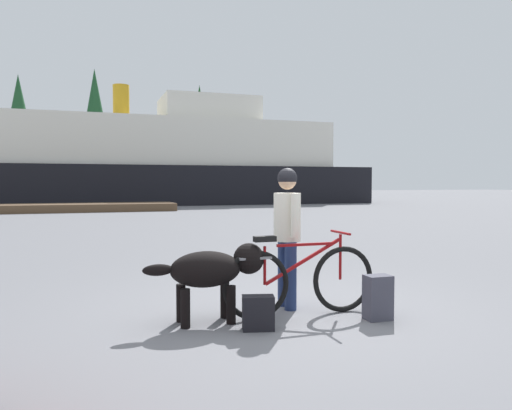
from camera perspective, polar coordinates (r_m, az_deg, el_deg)
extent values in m
plane|color=slate|center=(5.84, 3.14, -12.18)|extent=(160.00, 160.00, 0.00)
torus|color=black|center=(5.86, 9.96, -8.37)|extent=(0.76, 0.06, 0.76)
torus|color=black|center=(5.44, 0.00, -9.19)|extent=(0.76, 0.06, 0.76)
cube|color=maroon|center=(5.58, 5.66, -4.52)|extent=(0.68, 0.03, 0.03)
cube|color=maroon|center=(5.60, 5.47, -6.41)|extent=(0.92, 0.03, 0.49)
cylinder|color=maroon|center=(5.43, 1.01, -6.95)|extent=(0.03, 0.03, 0.42)
cylinder|color=maroon|center=(5.80, 9.63, -5.88)|extent=(0.03, 0.03, 0.52)
cube|color=black|center=(5.39, 1.01, -3.91)|extent=(0.24, 0.10, 0.06)
cylinder|color=maroon|center=(5.76, 9.65, -3.12)|extent=(0.03, 0.44, 0.03)
cube|color=slate|center=(5.38, -0.20, -6.07)|extent=(0.36, 0.14, 0.02)
cylinder|color=navy|center=(6.07, 3.17, -7.76)|extent=(0.14, 0.14, 0.80)
cylinder|color=navy|center=(5.87, 3.99, -8.12)|extent=(0.14, 0.14, 0.80)
cylinder|color=silver|center=(5.88, 3.59, -1.38)|extent=(0.32, 0.32, 0.57)
cylinder|color=silver|center=(6.08, 2.80, -0.94)|extent=(0.09, 0.09, 0.50)
cylinder|color=silver|center=(5.67, 4.44, -1.19)|extent=(0.09, 0.09, 0.50)
sphere|color=tan|center=(5.87, 3.60, 2.82)|extent=(0.22, 0.22, 0.22)
sphere|color=black|center=(5.87, 3.60, 3.12)|extent=(0.23, 0.23, 0.23)
ellipsoid|color=black|center=(5.33, -5.79, -7.33)|extent=(0.76, 0.45, 0.38)
sphere|color=black|center=(5.44, -0.84, -6.15)|extent=(0.34, 0.34, 0.34)
ellipsoid|color=black|center=(5.23, -11.17, -7.32)|extent=(0.32, 0.12, 0.12)
cylinder|color=black|center=(5.58, -3.59, -10.76)|extent=(0.10, 0.10, 0.40)
cylinder|color=black|center=(5.35, -2.88, -11.35)|extent=(0.10, 0.10, 0.40)
cylinder|color=black|center=(5.47, -8.59, -11.04)|extent=(0.10, 0.10, 0.40)
cylinder|color=black|center=(5.24, -8.10, -11.66)|extent=(0.10, 0.10, 0.40)
cube|color=#3F3F4C|center=(5.64, 13.79, -10.25)|extent=(0.29, 0.21, 0.48)
cube|color=black|center=(5.14, 0.26, -12.26)|extent=(0.35, 0.25, 0.35)
cube|color=brown|center=(27.33, -22.88, -0.33)|extent=(12.85, 2.56, 0.40)
cube|color=black|center=(36.16, -9.78, 2.25)|extent=(27.90, 8.42, 2.61)
cube|color=silver|center=(36.26, -9.82, 6.84)|extent=(22.32, 7.07, 3.20)
cube|color=silver|center=(37.07, -5.51, 10.66)|extent=(6.70, 5.05, 1.80)
cylinder|color=#BF8C19|center=(36.20, -15.19, 11.26)|extent=(1.10, 1.10, 2.40)
ellipsoid|color=navy|center=(40.89, -8.08, 1.10)|extent=(6.33, 1.77, 0.90)
cylinder|color=#B2B2B7|center=(40.95, -8.11, 5.95)|extent=(0.14, 0.14, 6.03)
cylinder|color=#B2B2B7|center=(40.72, -9.41, 3.41)|extent=(2.85, 0.10, 0.10)
cylinder|color=#4C331E|center=(50.90, -25.39, 1.84)|extent=(0.37, 0.37, 2.10)
cone|color=#1E4C28|center=(51.17, -25.52, 8.25)|extent=(3.64, 3.64, 9.33)
cylinder|color=#4C331E|center=(52.03, -17.86, 2.65)|extent=(0.32, 0.32, 3.32)
cone|color=#1E4C28|center=(52.44, -17.96, 9.62)|extent=(3.33, 3.33, 9.42)
cylinder|color=#4C331E|center=(53.42, -6.44, 2.07)|extent=(0.36, 0.36, 2.06)
cone|color=#19471E|center=(53.70, -6.47, 8.39)|extent=(3.40, 3.40, 9.75)
cylinder|color=#4C331E|center=(57.84, -10.81, 2.35)|extent=(0.46, 0.46, 2.60)
cone|color=#19471E|center=(58.00, -10.85, 6.84)|extent=(2.89, 2.89, 6.48)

